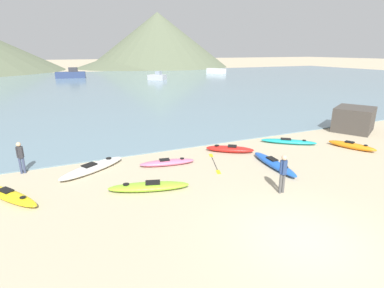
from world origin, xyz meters
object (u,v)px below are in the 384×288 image
kayak_on_sand_3 (274,164)px  person_near_foreground (283,171)px  moored_boat_1 (157,77)px  moored_boat_2 (216,71)px  moored_boat_3 (71,74)px  shoreline_rock (354,119)px  kayak_on_sand_0 (93,168)px  person_near_waterline (20,156)px  kayak_on_sand_6 (230,149)px  kayak_on_sand_1 (288,142)px  kayak_on_sand_7 (352,146)px  loose_paddle (214,163)px  kayak_on_sand_2 (167,162)px  kayak_on_sand_5 (149,186)px  kayak_on_sand_4 (9,195)px

kayak_on_sand_3 → person_near_foreground: bearing=-123.1°
moored_boat_1 → moored_boat_2: moored_boat_1 is taller
person_near_foreground → moored_boat_3: 58.63m
shoreline_rock → kayak_on_sand_0: bearing=-179.5°
person_near_waterline → shoreline_rock: shoreline_rock is taller
kayak_on_sand_0 → kayak_on_sand_3: bearing=-20.9°
person_near_foreground → moored_boat_2: bearing=63.5°
kayak_on_sand_3 → kayak_on_sand_6: (-0.77, 2.86, -0.01)m
kayak_on_sand_6 → kayak_on_sand_0: bearing=178.1°
moored_boat_3 → kayak_on_sand_6: bearing=-84.4°
kayak_on_sand_1 → kayak_on_sand_7: kayak_on_sand_7 is taller
person_near_waterline → loose_paddle: bearing=-16.4°
kayak_on_sand_1 → moored_boat_2: moored_boat_2 is taller
kayak_on_sand_2 → kayak_on_sand_3: kayak_on_sand_3 is taller
moored_boat_3 → moored_boat_2: bearing=-1.6°
kayak_on_sand_5 → loose_paddle: 4.20m
kayak_on_sand_2 → kayak_on_sand_7: kayak_on_sand_7 is taller
kayak_on_sand_2 → moored_boat_3: (-1.33, 53.71, 0.66)m
kayak_on_sand_2 → shoreline_rock: (14.30, 0.87, 0.69)m
moored_boat_2 → kayak_on_sand_0: bearing=-124.1°
person_near_waterline → kayak_on_sand_2: bearing=-15.6°
kayak_on_sand_4 → kayak_on_sand_5: 5.34m
kayak_on_sand_0 → kayak_on_sand_4: (-3.29, -1.53, -0.03)m
kayak_on_sand_1 → kayak_on_sand_7: (2.68, -2.27, 0.04)m
kayak_on_sand_3 → loose_paddle: (-2.41, 1.64, -0.16)m
kayak_on_sand_5 → moored_boat_1: 47.30m
kayak_on_sand_5 → moored_boat_2: size_ratio=0.69×
person_near_foreground → kayak_on_sand_1: bearing=46.2°
kayak_on_sand_1 → kayak_on_sand_3: size_ratio=0.85×
kayak_on_sand_5 → person_near_waterline: size_ratio=2.23×
kayak_on_sand_1 → person_near_waterline: size_ratio=1.97×
kayak_on_sand_1 → kayak_on_sand_3: bearing=-140.8°
kayak_on_sand_2 → person_near_foreground: size_ratio=1.75×
kayak_on_sand_1 → kayak_on_sand_4: bearing=-175.6°
kayak_on_sand_7 → moored_boat_1: moored_boat_1 is taller
person_near_waterline → kayak_on_sand_0: bearing=-20.3°
moored_boat_3 → shoreline_rock: 55.11m
person_near_waterline → kayak_on_sand_4: bearing=-96.4°
kayak_on_sand_2 → kayak_on_sand_6: kayak_on_sand_6 is taller
kayak_on_sand_0 → kayak_on_sand_6: (7.39, -0.24, -0.01)m
kayak_on_sand_2 → kayak_on_sand_3: size_ratio=0.80×
moored_boat_2 → shoreline_rock: size_ratio=1.79×
kayak_on_sand_5 → loose_paddle: bearing=21.8°
kayak_on_sand_5 → moored_boat_2: bearing=58.7°
kayak_on_sand_4 → moored_boat_3: 54.81m
kayak_on_sand_3 → moored_boat_2: 61.50m
kayak_on_sand_7 → moored_boat_2: 58.69m
moored_boat_1 → kayak_on_sand_7: bearing=-93.5°
moored_boat_2 → kayak_on_sand_3: bearing=-116.2°
kayak_on_sand_6 → moored_boat_2: moored_boat_2 is taller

